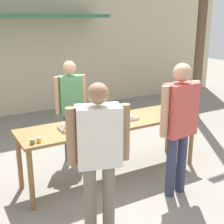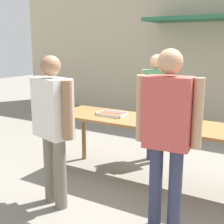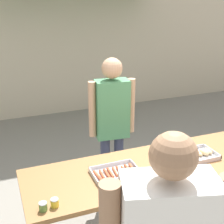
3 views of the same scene
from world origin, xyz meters
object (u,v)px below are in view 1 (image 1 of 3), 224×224
at_px(food_tray_buns, 124,118).
at_px(beer_cup, 188,110).
at_px(condiment_jar_ketchup, 39,140).
at_px(condiment_jar_mustard, 32,142).
at_px(person_customer_holding_hotdog, 99,148).
at_px(food_tray_sausages, 74,128).
at_px(person_customer_with_cup, 179,119).
at_px(person_server_behind_table, 71,101).

height_order(food_tray_buns, beer_cup, beer_cup).
bearing_deg(food_tray_buns, condiment_jar_ketchup, -170.20).
distance_m(food_tray_buns, condiment_jar_mustard, 1.50).
bearing_deg(person_customer_holding_hotdog, food_tray_sausages, -81.74).
relative_size(food_tray_buns, person_customer_with_cup, 0.20).
bearing_deg(condiment_jar_ketchup, person_server_behind_table, 51.33).
bearing_deg(person_customer_holding_hotdog, person_customer_with_cup, -155.44).
bearing_deg(food_tray_buns, condiment_jar_mustard, -170.26).
bearing_deg(food_tray_sausages, person_server_behind_table, 70.42).
distance_m(food_tray_buns, condiment_jar_ketchup, 1.41).
bearing_deg(food_tray_sausages, person_customer_holding_hotdog, -97.89).
bearing_deg(person_server_behind_table, condiment_jar_mustard, -125.42).
height_order(food_tray_sausages, condiment_jar_ketchup, condiment_jar_ketchup).
xyz_separation_m(food_tray_sausages, food_tray_buns, (0.82, -0.00, 0.01)).
bearing_deg(condiment_jar_mustard, food_tray_buns, 9.74).
relative_size(food_tray_sausages, condiment_jar_mustard, 6.25).
distance_m(condiment_jar_mustard, condiment_jar_ketchup, 0.09).
xyz_separation_m(food_tray_buns, person_customer_holding_hotdog, (-0.97, -1.06, 0.12)).
bearing_deg(person_server_behind_table, person_customer_with_cup, -58.43).
bearing_deg(person_customer_holding_hotdog, condiment_jar_ketchup, -46.69).
relative_size(food_tray_buns, beer_cup, 3.34).
bearing_deg(food_tray_buns, person_server_behind_table, 121.46).
relative_size(person_server_behind_table, person_customer_with_cup, 0.93).
height_order(condiment_jar_mustard, person_server_behind_table, person_server_behind_table).
height_order(person_server_behind_table, person_customer_with_cup, person_customer_with_cup).
xyz_separation_m(condiment_jar_ketchup, person_server_behind_table, (0.87, 1.09, 0.12)).
relative_size(food_tray_buns, condiment_jar_ketchup, 5.73).
relative_size(food_tray_sausages, condiment_jar_ketchup, 6.25).
xyz_separation_m(condiment_jar_mustard, person_customer_with_cup, (1.80, -0.62, 0.18)).
xyz_separation_m(person_server_behind_table, person_customer_holding_hotdog, (-0.45, -1.91, -0.01)).
relative_size(food_tray_sausages, person_server_behind_table, 0.23).
xyz_separation_m(beer_cup, person_server_behind_table, (-1.58, 1.09, 0.10)).
xyz_separation_m(food_tray_buns, beer_cup, (1.06, -0.25, 0.03)).
height_order(person_customer_holding_hotdog, person_customer_with_cup, person_customer_with_cup).
height_order(food_tray_sausages, person_server_behind_table, person_server_behind_table).
bearing_deg(condiment_jar_mustard, person_server_behind_table, 49.03).
distance_m(food_tray_sausages, person_customer_with_cup, 1.45).
bearing_deg(person_customer_with_cup, person_server_behind_table, -69.33).
distance_m(food_tray_sausages, condiment_jar_mustard, 0.70).
xyz_separation_m(food_tray_sausages, person_customer_with_cup, (1.14, -0.87, 0.19)).
distance_m(person_server_behind_table, person_customer_holding_hotdog, 1.96).
height_order(beer_cup, person_server_behind_table, person_server_behind_table).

